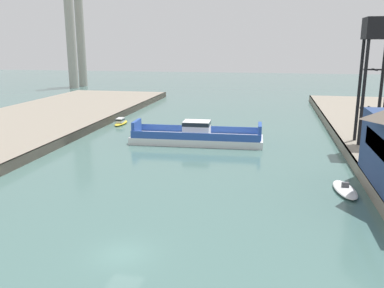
% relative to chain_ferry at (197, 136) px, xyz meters
% --- Properties ---
extents(ground_plane, '(400.00, 400.00, 0.00)m').
position_rel_chain_ferry_xyz_m(ground_plane, '(0.98, -35.08, -1.07)').
color(ground_plane, '#476B66').
extents(chain_ferry, '(20.51, 6.54, 3.49)m').
position_rel_chain_ferry_xyz_m(chain_ferry, '(0.00, 0.00, 0.00)').
color(chain_ferry, silver).
rests_on(chain_ferry, ground).
extents(moored_boat_near_right, '(2.62, 6.04, 1.07)m').
position_rel_chain_ferry_xyz_m(moored_boat_near_right, '(19.10, -18.36, -0.77)').
color(moored_boat_near_right, white).
rests_on(moored_boat_near_right, ground).
extents(moored_boat_mid_left, '(1.70, 5.37, 1.30)m').
position_rel_chain_ferry_xyz_m(moored_boat_mid_left, '(-17.10, 12.08, -0.59)').
color(moored_boat_mid_left, yellow).
rests_on(moored_boat_mid_left, ground).
extents(crane_tower, '(3.75, 3.75, 17.09)m').
position_rel_chain_ferry_xyz_m(crane_tower, '(24.74, -0.86, 14.08)').
color(crane_tower, black).
rests_on(crane_tower, quay_right).
extents(smokestack_distant_a, '(3.40, 3.40, 37.27)m').
position_rel_chain_ferry_xyz_m(smokestack_distant_a, '(-57.66, 72.88, 18.60)').
color(smokestack_distant_a, '#9E998E').
rests_on(smokestack_distant_a, ground).
extents(smokestack_distant_b, '(3.24, 3.24, 37.45)m').
position_rel_chain_ferry_xyz_m(smokestack_distant_b, '(-57.42, 79.75, 18.69)').
color(smokestack_distant_b, '#9E998E').
rests_on(smokestack_distant_b, ground).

